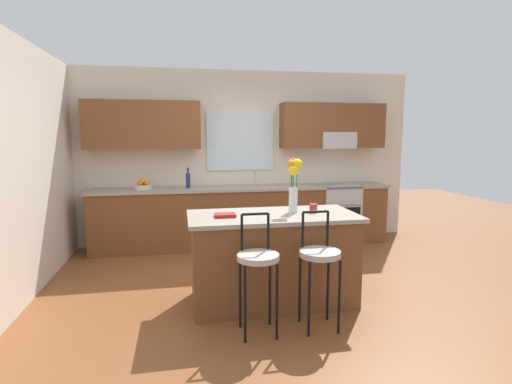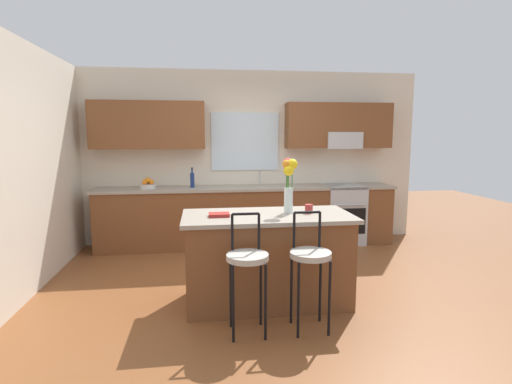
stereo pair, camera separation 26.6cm
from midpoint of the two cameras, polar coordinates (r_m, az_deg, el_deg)
The scene contains 14 objects.
ground_plane at distance 4.74m, azimuth -0.12°, elevation -13.01°, with size 14.00×14.00×0.00m, color brown.
wall_left at distance 4.97m, azimuth -31.30°, elevation 2.80°, with size 0.12×4.60×2.70m, color beige.
back_wall_assembly at distance 6.39m, azimuth -3.17°, elevation 6.31°, with size 5.60×0.50×2.70m.
counter_run at distance 6.22m, azimuth -3.00°, elevation -3.39°, with size 4.56×0.64×0.92m.
sink_faucet at distance 6.30m, azimuth -1.32°, elevation 2.24°, with size 0.02×0.13×0.23m.
oven_range at distance 6.58m, azimuth 10.30°, elevation -2.94°, with size 0.60×0.64×0.92m.
kitchen_island at distance 4.14m, azimuth 0.51°, elevation -9.39°, with size 1.69×0.82×0.92m.
bar_stool_near at distance 3.46m, azimuth -1.97°, elevation -9.99°, with size 0.36×0.36×1.04m.
bar_stool_middle at distance 3.58m, azimuth 6.88°, elevation -9.41°, with size 0.36×0.36×1.04m.
flower_vase at distance 4.06m, azimuth 3.51°, elevation 2.03°, with size 0.15×0.15×0.56m.
mug_ceramic at distance 4.13m, azimuth 6.32°, elevation -2.31°, with size 0.08×0.08×0.09m, color #A52D28.
cookbook at distance 3.92m, azimuth -6.35°, elevation -3.30°, with size 0.20×0.15×0.03m, color maroon.
fruit_bowl_oranges at distance 6.13m, azimuth -16.98°, elevation 0.92°, with size 0.24×0.24×0.16m.
bottle_olive_oil at distance 6.08m, azimuth -10.87°, elevation 1.68°, with size 0.06×0.06×0.30m.
Camera 1 is at (-0.95, -4.32, 1.71)m, focal length 28.16 mm.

